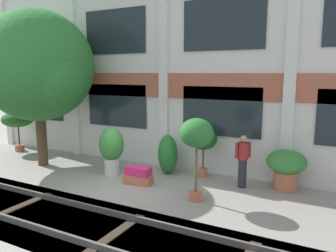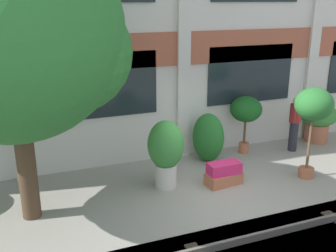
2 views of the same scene
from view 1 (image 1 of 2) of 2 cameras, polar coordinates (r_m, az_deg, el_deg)
The scene contains 12 objects.
ground_plane at distance 10.36m, azimuth -8.40°, elevation -10.97°, with size 80.00×80.00×0.00m, color #9E998E.
apartment_facade at distance 12.41m, azimuth -0.08°, elevation 10.96°, with size 17.96×0.64×7.90m.
rail_tracks at distance 8.81m, azimuth -17.60°, elevation -16.03°, with size 25.60×2.80×0.43m.
broadleaf_tree at distance 13.34m, azimuth -21.80°, elevation 9.22°, with size 4.40×4.19×5.89m.
potted_plant_square_trough at distance 10.75m, azimuth -5.18°, elevation -8.63°, with size 0.95×0.55×0.57m.
potted_plant_terracotta_small at distance 11.20m, azimuth 6.18°, elevation -2.49°, with size 0.92×0.92×1.72m.
potted_plant_glazed_jar at distance 11.66m, azimuth -9.82°, elevation -3.75°, with size 0.87×0.87×1.68m.
potted_plant_tall_urn at distance 16.35m, azimuth -24.71°, elevation 0.91°, with size 1.39×1.39×1.83m.
potted_plant_low_pan at distance 9.01m, azimuth 4.99°, elevation -1.83°, with size 0.93×0.93×2.34m.
potted_plant_fluted_column at distance 10.68m, azimuth 19.87°, elevation -6.57°, with size 1.19×1.19×1.25m.
resident_by_doorway at distance 10.50m, azimuth 12.89°, elevation -5.74°, with size 0.42×0.39×1.66m.
topiary_hedge at distance 11.71m, azimuth -0.06°, elevation -4.93°, with size 0.92×0.70×1.39m, color #236B28.
Camera 1 is at (5.79, -7.82, 3.57)m, focal length 35.00 mm.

